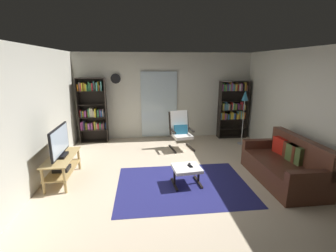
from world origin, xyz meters
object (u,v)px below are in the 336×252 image
Objects in this scene: bookshelf_near_tv at (93,109)px; leather_sofa at (285,166)px; tv_stand at (62,165)px; wall_clock at (116,79)px; tv_remote at (190,165)px; floor_lamp_by_shelf at (245,101)px; lounge_armchair at (180,129)px; cell_phone at (190,166)px; bookshelf_near_sofa at (232,106)px; ottoman at (187,170)px; television at (60,143)px.

bookshelf_near_tv reaches higher than leather_sofa.
wall_clock is at bearing 72.01° from tv_stand.
tv_remote is 3.03m from floor_lamp_by_shelf.
bookshelf_near_tv is 5.20m from leather_sofa.
wall_clock reaches higher than leather_sofa.
cell_phone is at bearing -94.06° from lounge_armchair.
floor_lamp_by_shelf reaches higher than tv_remote.
bookshelf_near_sofa is (4.23, -0.03, 0.02)m from bookshelf_near_tv.
ottoman is 0.10m from cell_phone.
tv_stand is at bearing 173.69° from leather_sofa.
bookshelf_near_tv is 3.73m from ottoman.
wall_clock is (-1.63, 3.00, 1.47)m from tv_remote.
lounge_armchair is at bearing -18.83° from bookshelf_near_tv.
tv_stand reaches higher than ottoman.
bookshelf_near_tv reaches higher than ottoman.
television is at bearing -108.00° from wall_clock.
floor_lamp_by_shelf is at bearing 21.42° from television.
leather_sofa is at bearing 1.95° from tv_remote.
television is 2.56m from cell_phone.
bookshelf_near_tv is at bearing 170.61° from floor_lamp_by_shelf.
cell_phone is 0.48× the size of wall_clock.
television is at bearing 177.05° from tv_remote.
wall_clock is (-3.61, 0.88, 0.60)m from floor_lamp_by_shelf.
television is 0.54× the size of bookshelf_near_sofa.
floor_lamp_by_shelf is at bearing 4.06° from lounge_armchair.
bookshelf_near_sofa is at bearing 24.80° from lounge_armchair.
lounge_armchair reaches higher than leather_sofa.
tv_remote is (-1.90, 0.12, 0.06)m from leather_sofa.
cell_phone is at bearing -9.72° from television.
tv_stand is at bearing -105.25° from television.
floor_lamp_by_shelf reaches higher than leather_sofa.
tv_stand is 2.46m from ottoman.
lounge_armchair is 2.43m from wall_clock.
lounge_armchair is (2.63, 1.63, 0.20)m from tv_stand.
tv_stand is at bearing -93.79° from bookshelf_near_tv.
wall_clock reaches higher than floor_lamp_by_shelf.
wall_clock is (-1.63, 3.05, 1.48)m from cell_phone.
tv_stand is 0.71× the size of floor_lamp_by_shelf.
ottoman is 4.02× the size of cell_phone.
wall_clock is at bearing 138.54° from leather_sofa.
lounge_armchair reaches higher than ottoman.
bookshelf_near_tv is at bearing 161.17° from lounge_armchair.
floor_lamp_by_shelf is 5.37× the size of wall_clock.
tv_remote is (0.07, 0.06, 0.07)m from ottoman.
wall_clock is (0.86, 2.64, 1.52)m from tv_stand.
tv_remote is (-1.91, -2.81, -0.62)m from bookshelf_near_sofa.
bookshelf_near_tv reaches higher than lounge_armchair.
tv_stand is at bearing -148.25° from lounge_armchair.
bookshelf_near_sofa reaches higher than tv_remote.
television is at bearing -151.00° from bookshelf_near_sofa.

